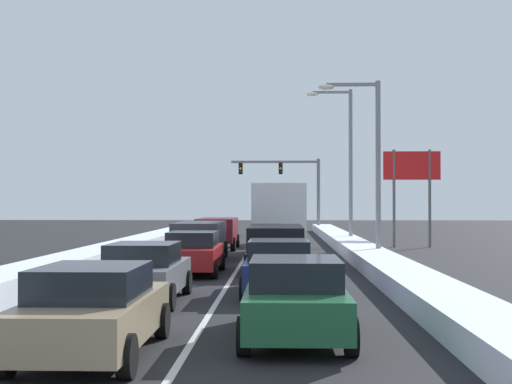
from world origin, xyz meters
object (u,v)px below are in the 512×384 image
object	(u,v)px
sedan_navy_right_lane_second	(279,267)
suv_silver_right_lane_fifth	(279,228)
sedan_tan_center_lane_nearest	(93,310)
sedan_gray_center_lane_second	(144,272)
street_lamp_right_mid	(345,153)
sedan_red_center_lane_third	(193,253)
street_lamp_right_near	(369,153)
sedan_green_right_lane_nearest	(295,298)
suv_charcoal_center_lane_fourth	(200,237)
box_truck_right_lane_fourth	(279,216)
suv_black_right_lane_third	(276,244)
roadside_sign_right	(412,176)
traffic_light_gantry	(291,179)
suv_maroon_center_lane_fifth	(217,230)

from	to	relation	value
sedan_navy_right_lane_second	suv_silver_right_lane_fifth	size ratio (longest dim) A/B	0.92
sedan_tan_center_lane_nearest	sedan_navy_right_lane_second	bearing A→B (deg)	68.78
sedan_gray_center_lane_second	street_lamp_right_mid	distance (m)	24.69
sedan_red_center_lane_third	street_lamp_right_near	bearing A→B (deg)	37.34
suv_silver_right_lane_fifth	sedan_red_center_lane_third	size ratio (longest dim) A/B	1.09
sedan_green_right_lane_nearest	suv_charcoal_center_lane_fourth	xyz separation A→B (m)	(-3.79, 17.85, 0.25)
suv_silver_right_lane_fifth	street_lamp_right_mid	size ratio (longest dim) A/B	0.54
sedan_green_right_lane_nearest	sedan_navy_right_lane_second	distance (m)	6.35
box_truck_right_lane_fourth	sedan_red_center_lane_third	size ratio (longest dim) A/B	1.60
suv_black_right_lane_third	roadside_sign_right	distance (m)	16.21
sedan_tan_center_lane_nearest	sedan_gray_center_lane_second	size ratio (longest dim) A/B	1.00
sedan_green_right_lane_nearest	sedan_red_center_lane_third	distance (m)	12.25
sedan_green_right_lane_nearest	roadside_sign_right	world-z (taller)	roadside_sign_right
sedan_green_right_lane_nearest	roadside_sign_right	xyz separation A→B (m)	(7.16, 26.98, 3.25)
sedan_green_right_lane_nearest	street_lamp_right_near	bearing A→B (deg)	78.32
box_truck_right_lane_fourth	sedan_tan_center_lane_nearest	distance (m)	22.04
suv_black_right_lane_third	roadside_sign_right	world-z (taller)	roadside_sign_right
sedan_navy_right_lane_second	suv_black_right_lane_third	size ratio (longest dim) A/B	0.92
sedan_navy_right_lane_second	sedan_red_center_lane_third	bearing A→B (deg)	119.17
roadside_sign_right	suv_silver_right_lane_fifth	bearing A→B (deg)	164.58
box_truck_right_lane_fourth	street_lamp_right_mid	distance (m)	9.30
suv_silver_right_lane_fifth	traffic_light_gantry	xyz separation A→B (m)	(1.00, 18.03, 3.48)
sedan_gray_center_lane_second	traffic_light_gantry	world-z (taller)	traffic_light_gantry
sedan_tan_center_lane_nearest	sedan_red_center_lane_third	world-z (taller)	same
sedan_navy_right_lane_second	sedan_red_center_lane_third	size ratio (longest dim) A/B	1.00
suv_maroon_center_lane_fifth	street_lamp_right_mid	xyz separation A→B (m)	(7.14, 2.90, 4.34)
sedan_green_right_lane_nearest	sedan_navy_right_lane_second	bearing A→B (deg)	92.81
traffic_light_gantry	roadside_sign_right	xyz separation A→B (m)	(6.48, -20.09, -0.48)
suv_black_right_lane_third	street_lamp_right_mid	bearing A→B (deg)	75.30
traffic_light_gantry	roadside_sign_right	bearing A→B (deg)	-72.13
sedan_green_right_lane_nearest	sedan_tan_center_lane_nearest	size ratio (longest dim) A/B	1.00
sedan_navy_right_lane_second	box_truck_right_lane_fourth	bearing A→B (deg)	90.03
suv_silver_right_lane_fifth	street_lamp_right_near	size ratio (longest dim) A/B	0.64
sedan_tan_center_lane_nearest	street_lamp_right_near	xyz separation A→B (m)	(6.91, 18.61, 3.88)
suv_silver_right_lane_fifth	suv_maroon_center_lane_fifth	distance (m)	5.19
sedan_red_center_lane_third	street_lamp_right_mid	distance (m)	18.15
sedan_green_right_lane_nearest	street_lamp_right_mid	xyz separation A→B (m)	(3.49, 27.95, 4.59)
sedan_red_center_lane_third	suv_maroon_center_lane_fifth	bearing A→B (deg)	91.27
suv_charcoal_center_lane_fourth	street_lamp_right_mid	xyz separation A→B (m)	(7.29, 10.10, 4.34)
sedan_navy_right_lane_second	roadside_sign_right	world-z (taller)	roadside_sign_right
suv_maroon_center_lane_fifth	sedan_red_center_lane_third	bearing A→B (deg)	-88.73
suv_silver_right_lane_fifth	sedan_gray_center_lane_second	bearing A→B (deg)	-98.06
traffic_light_gantry	roadside_sign_right	size ratio (longest dim) A/B	1.37
suv_charcoal_center_lane_fourth	street_lamp_right_near	xyz separation A→B (m)	(7.31, -0.83, 3.63)
traffic_light_gantry	street_lamp_right_mid	size ratio (longest dim) A/B	0.83
sedan_tan_center_lane_nearest	box_truck_right_lane_fourth	bearing A→B (deg)	81.98
box_truck_right_lane_fourth	sedan_red_center_lane_third	xyz separation A→B (m)	(-3.03, -8.42, -1.14)
sedan_green_right_lane_nearest	sedan_gray_center_lane_second	world-z (taller)	same
traffic_light_gantry	suv_charcoal_center_lane_fourth	bearing A→B (deg)	-98.70
suv_silver_right_lane_fifth	box_truck_right_lane_fourth	bearing A→B (deg)	-89.98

